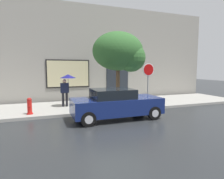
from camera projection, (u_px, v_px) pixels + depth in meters
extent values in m
plane|color=#282B2D|center=(117.00, 118.00, 9.49)|extent=(60.00, 60.00, 0.00)
cube|color=#A3A099|center=(100.00, 105.00, 12.28)|extent=(20.00, 4.00, 0.15)
cube|color=#9E998E|center=(90.00, 54.00, 14.23)|extent=(20.00, 0.40, 7.00)
cube|color=black|center=(68.00, 74.00, 13.62)|extent=(3.02, 0.06, 1.98)
cube|color=beige|center=(68.00, 74.00, 13.59)|extent=(2.86, 0.03, 1.82)
cube|color=#262B33|center=(117.00, 78.00, 14.96)|extent=(1.80, 0.04, 1.80)
cone|color=#99999E|center=(134.00, 60.00, 15.17)|extent=(0.22, 0.24, 0.24)
cube|color=navy|center=(117.00, 106.00, 9.26)|extent=(4.28, 1.74, 0.75)
cube|color=black|center=(113.00, 94.00, 9.12)|extent=(1.92, 1.53, 0.44)
cylinder|color=black|center=(138.00, 107.00, 10.59)|extent=(0.64, 0.22, 0.64)
cylinder|color=silver|center=(138.00, 107.00, 10.59)|extent=(0.35, 0.24, 0.35)
cylinder|color=black|center=(154.00, 113.00, 9.10)|extent=(0.64, 0.22, 0.64)
cylinder|color=silver|center=(154.00, 113.00, 9.10)|extent=(0.35, 0.24, 0.35)
cylinder|color=black|center=(81.00, 111.00, 9.50)|extent=(0.64, 0.22, 0.64)
cylinder|color=silver|center=(81.00, 111.00, 9.50)|extent=(0.35, 0.24, 0.35)
cylinder|color=black|center=(88.00, 119.00, 8.00)|extent=(0.64, 0.22, 0.64)
cylinder|color=silver|center=(88.00, 119.00, 8.00)|extent=(0.35, 0.24, 0.35)
cylinder|color=red|center=(30.00, 107.00, 9.56)|extent=(0.22, 0.22, 0.71)
sphere|color=#AD1814|center=(29.00, 100.00, 9.52)|extent=(0.23, 0.23, 0.23)
cylinder|color=#AD1814|center=(29.00, 107.00, 9.41)|extent=(0.09, 0.12, 0.09)
cylinder|color=#AD1814|center=(30.00, 106.00, 9.71)|extent=(0.09, 0.12, 0.09)
cylinder|color=red|center=(30.00, 114.00, 9.60)|extent=(0.30, 0.30, 0.06)
cylinder|color=black|center=(63.00, 100.00, 11.45)|extent=(0.14, 0.14, 0.82)
cylinder|color=black|center=(67.00, 100.00, 11.52)|extent=(0.14, 0.14, 0.82)
cube|color=#191E38|center=(65.00, 88.00, 11.41)|extent=(0.48, 0.22, 0.58)
sphere|color=tan|center=(64.00, 81.00, 11.37)|extent=(0.22, 0.22, 0.22)
cylinder|color=#4C4C51|center=(68.00, 84.00, 11.46)|extent=(0.02, 0.02, 0.90)
cone|color=navy|center=(68.00, 76.00, 11.41)|extent=(0.95, 0.95, 0.22)
cylinder|color=#4C3823|center=(118.00, 86.00, 11.29)|extent=(0.22, 0.22, 2.44)
ellipsoid|color=#33662D|center=(118.00, 51.00, 11.07)|extent=(2.97, 2.52, 2.22)
sphere|color=#33662D|center=(131.00, 58.00, 10.99)|extent=(1.63, 1.63, 1.63)
cylinder|color=gray|center=(148.00, 85.00, 11.67)|extent=(0.07, 0.07, 2.55)
cylinder|color=white|center=(149.00, 70.00, 11.53)|extent=(0.76, 0.02, 0.76)
cylinder|color=red|center=(149.00, 70.00, 11.52)|extent=(0.66, 0.02, 0.66)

